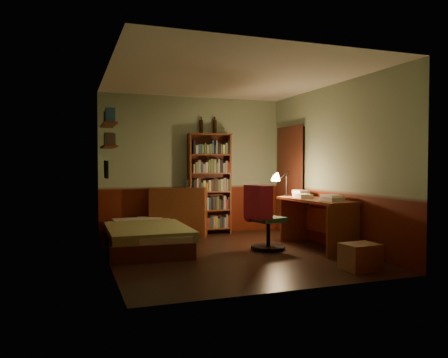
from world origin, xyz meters
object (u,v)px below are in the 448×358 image
object	(u,v)px
mini_stereo	(192,183)
office_chair	(268,219)
bookshelf	(210,184)
cardboard_box_b	(364,253)
dresser	(179,212)
desk	(317,224)
bed	(145,228)
cardboard_box_a	(360,257)
desk_lamp	(286,180)

from	to	relation	value
mini_stereo	office_chair	size ratio (longest dim) A/B	0.27
bookshelf	cardboard_box_b	world-z (taller)	bookshelf
dresser	desk	xyz separation A→B (m)	(1.78, -1.84, -0.06)
desk	office_chair	bearing A→B (deg)	163.80
bookshelf	cardboard_box_b	bearing A→B (deg)	-60.71
bed	desk	xyz separation A→B (m)	(2.55, -0.91, 0.07)
mini_stereo	cardboard_box_a	size ratio (longest dim) A/B	0.58
cardboard_box_b	bed	bearing A→B (deg)	144.06
cardboard_box_a	cardboard_box_b	distance (m)	0.54
bed	desk	bearing A→B (deg)	-16.32
desk_lamp	bed	bearing A→B (deg)	158.78
dresser	office_chair	size ratio (longest dim) A/B	1.07
dresser	cardboard_box_a	bearing A→B (deg)	-41.04
dresser	cardboard_box_b	bearing A→B (deg)	-32.78
desk_lamp	office_chair	distance (m)	1.01
desk_lamp	office_chair	xyz separation A→B (m)	(-0.61, -0.57, -0.58)
mini_stereo	bookshelf	distance (m)	0.34
bookshelf	office_chair	size ratio (longest dim) A/B	2.02
office_chair	cardboard_box_b	world-z (taller)	office_chair
office_chair	bed	bearing A→B (deg)	144.40
cardboard_box_b	office_chair	bearing A→B (deg)	126.91
desk	office_chair	xyz separation A→B (m)	(-0.77, 0.16, 0.08)
mini_stereo	bookshelf	size ratio (longest dim) A/B	0.13
mini_stereo	desk_lamp	bearing A→B (deg)	-50.80
bed	dresser	world-z (taller)	dresser
bookshelf	desk_lamp	xyz separation A→B (m)	(1.00, -1.20, 0.10)
dresser	desk	bearing A→B (deg)	-22.32
desk	office_chair	distance (m)	0.79
cardboard_box_a	cardboard_box_b	bearing A→B (deg)	47.21
desk_lamp	cardboard_box_a	world-z (taller)	desk_lamp
mini_stereo	office_chair	distance (m)	2.01
cardboard_box_a	mini_stereo	bearing A→B (deg)	110.34
office_chair	cardboard_box_a	distance (m)	1.68
desk	bookshelf	bearing A→B (deg)	116.56
cardboard_box_a	office_chair	bearing A→B (deg)	108.50
desk	cardboard_box_b	size ratio (longest dim) A/B	4.77
cardboard_box_b	cardboard_box_a	bearing A→B (deg)	-132.79
bookshelf	cardboard_box_b	distance (m)	3.32
bed	cardboard_box_b	world-z (taller)	bed
bed	cardboard_box_b	bearing A→B (deg)	-32.53
desk_lamp	cardboard_box_b	distance (m)	2.01
mini_stereo	cardboard_box_a	world-z (taller)	mini_stereo
bookshelf	office_chair	xyz separation A→B (m)	(0.39, -1.76, -0.48)
bookshelf	cardboard_box_a	world-z (taller)	bookshelf
bed	cardboard_box_a	distance (m)	3.28
bed	dresser	xyz separation A→B (m)	(0.77, 0.92, 0.13)
dresser	bookshelf	bearing A→B (deg)	31.42
bookshelf	cardboard_box_a	size ratio (longest dim) A/B	4.33
desk_lamp	mini_stereo	bearing A→B (deg)	120.45
office_chair	desk_lamp	bearing A→B (deg)	30.19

